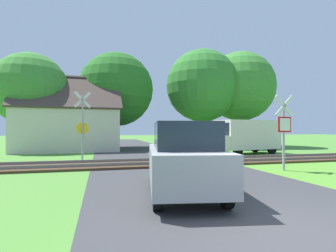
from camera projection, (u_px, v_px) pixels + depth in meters
name	position (u px, v px, depth m)	size (l,w,h in m)	color
ground_plane	(293.00, 234.00, 3.99)	(160.00, 160.00, 0.00)	#4C8433
road_asphalt	(230.00, 200.00, 5.93)	(6.46, 80.00, 0.01)	#38383A
rail_track	(163.00, 163.00, 12.22)	(60.00, 2.60, 0.22)	#422D1E
stop_sign_near	(284.00, 127.00, 10.25)	(0.88, 0.16, 2.98)	#9E9EA5
crossing_sign_far	(82.00, 123.00, 13.66)	(0.86, 0.23, 3.63)	#9E9EA5
house	(70.00, 127.00, 20.84)	(7.81, 6.75, 5.96)	beige
tree_left	(31.00, 90.00, 19.97)	(5.57, 5.57, 7.47)	#513823
tree_right	(202.00, 86.00, 24.92)	(6.85, 6.85, 9.25)	#513823
tree_far	(240.00, 87.00, 26.10)	(6.85, 6.85, 9.37)	#513823
tree_center	(116.00, 90.00, 23.64)	(6.63, 6.63, 8.57)	#513823
mail_truck	(245.00, 135.00, 17.46)	(5.15, 2.70, 2.24)	silver
parked_car	(183.00, 158.00, 6.56)	(2.30, 4.22, 1.78)	#99999E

